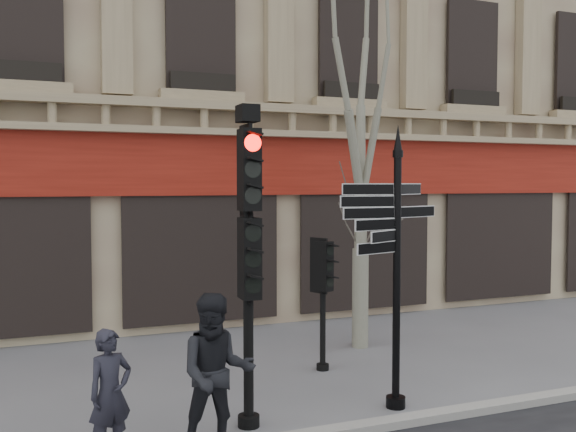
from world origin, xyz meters
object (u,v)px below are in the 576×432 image
traffic_signal_main (248,225)px  pedestrian_a (110,394)px  pedestrian_b (217,374)px  traffic_signal_secondary (323,280)px  fingerpost (397,219)px  plane_tree (362,77)px

traffic_signal_main → pedestrian_a: bearing=-168.4°
pedestrian_a → pedestrian_b: pedestrian_b is taller
traffic_signal_main → pedestrian_a: traffic_signal_main is taller
traffic_signal_main → traffic_signal_secondary: traffic_signal_main is taller
fingerpost → pedestrian_a: bearing=176.2°
traffic_signal_main → traffic_signal_secondary: 3.01m
fingerpost → pedestrian_b: fingerpost is taller
fingerpost → traffic_signal_secondary: size_ratio=1.81×
fingerpost → traffic_signal_main: size_ratio=0.96×
fingerpost → plane_tree: bearing=63.6°
traffic_signal_main → plane_tree: (3.33, 3.09, 2.58)m
traffic_signal_main → pedestrian_b: bearing=-131.7°
fingerpost → traffic_signal_main: traffic_signal_main is taller
fingerpost → traffic_signal_main: (-2.18, 0.10, -0.04)m
plane_tree → pedestrian_b: bearing=-136.6°
traffic_signal_main → traffic_signal_secondary: (1.99, 1.96, -1.11)m
traffic_signal_main → plane_tree: 5.23m
pedestrian_a → fingerpost: bearing=-20.6°
fingerpost → pedestrian_a: size_ratio=2.65×
plane_tree → pedestrian_a: plane_tree is taller
traffic_signal_main → pedestrian_b: size_ratio=2.20×
traffic_signal_main → pedestrian_a: (-1.80, -0.30, -1.91)m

